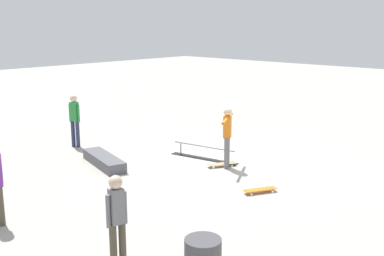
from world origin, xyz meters
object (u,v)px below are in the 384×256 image
object	(u,v)px
grind_rail	(204,153)
loose_skateboard_orange	(260,190)
bystander_grey_shirt	(117,217)
skateboard_main	(221,164)
skater_main	(227,133)
bystander_green_shirt	(75,118)
skate_ledge	(104,161)

from	to	relation	value
grind_rail	loose_skateboard_orange	size ratio (longest dim) A/B	2.72
bystander_grey_shirt	loose_skateboard_orange	distance (m)	4.50
skateboard_main	loose_skateboard_orange	xyz separation A→B (m)	(-1.94, 0.95, 0.00)
bystander_grey_shirt	skateboard_main	bearing A→B (deg)	35.71
loose_skateboard_orange	skater_main	bearing A→B (deg)	88.78
bystander_green_shirt	skateboard_main	bearing A→B (deg)	-6.03
skater_main	skateboard_main	distance (m)	0.91
skate_ledge	bystander_green_shirt	distance (m)	2.49
bystander_green_shirt	skater_main	bearing A→B (deg)	-6.37
bystander_green_shirt	loose_skateboard_orange	world-z (taller)	bystander_green_shirt
skate_ledge	bystander_green_shirt	size ratio (longest dim) A/B	1.18
skater_main	skateboard_main	bearing A→B (deg)	69.19
grind_rail	skateboard_main	world-z (taller)	grind_rail
grind_rail	skater_main	size ratio (longest dim) A/B	1.30
skate_ledge	skater_main	xyz separation A→B (m)	(-2.61, -2.15, 0.83)
skater_main	skateboard_main	size ratio (longest dim) A/B	2.09
grind_rail	skater_main	distance (m)	1.31
skater_main	bystander_grey_shirt	distance (m)	5.78
skater_main	loose_skateboard_orange	bearing A→B (deg)	-147.37
skate_ledge	skateboard_main	xyz separation A→B (m)	(-2.44, -2.13, -0.07)
bystander_grey_shirt	loose_skateboard_orange	size ratio (longest dim) A/B	1.98
bystander_grey_shirt	bystander_green_shirt	bearing A→B (deg)	73.95
bystander_green_shirt	loose_skateboard_orange	bearing A→B (deg)	-18.96
grind_rail	loose_skateboard_orange	xyz separation A→B (m)	(-2.79, 1.18, -0.10)
grind_rail	bystander_green_shirt	bearing A→B (deg)	14.47
skate_ledge	grind_rail	bearing A→B (deg)	-123.82
skateboard_main	bystander_grey_shirt	bearing A→B (deg)	51.38
skate_ledge	skateboard_main	world-z (taller)	skate_ledge
grind_rail	skate_ledge	bearing A→B (deg)	46.23
skateboard_main	bystander_grey_shirt	size ratio (longest dim) A/B	0.50
skateboard_main	bystander_grey_shirt	distance (m)	5.88
skate_ledge	bystander_grey_shirt	bearing A→B (deg)	145.59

